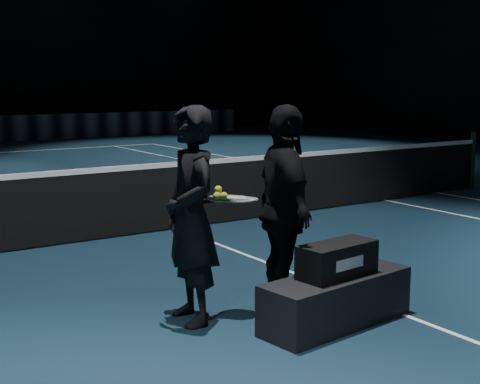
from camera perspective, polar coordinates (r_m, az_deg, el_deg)
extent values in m
plane|color=#0C232D|center=(9.41, -5.38, -3.16)|extent=(36.00, 36.00, 0.00)
cylinder|color=black|center=(13.53, 19.21, 2.55)|extent=(0.10, 0.10, 1.10)
cube|color=black|center=(9.33, -5.42, -0.46)|extent=(12.80, 0.02, 0.86)
cube|color=white|center=(9.26, -5.47, 2.38)|extent=(12.80, 0.03, 0.07)
cube|color=black|center=(5.78, 8.21, -9.12)|extent=(1.47, 0.63, 0.43)
cube|color=black|center=(5.68, 8.30, -5.72)|extent=(0.74, 0.38, 0.28)
cube|color=white|center=(5.57, 9.36, -6.05)|extent=(0.33, 0.04, 0.09)
imported|color=black|center=(5.64, -4.21, -2.03)|extent=(0.51, 0.72, 1.85)
imported|color=black|center=(5.89, 3.86, -1.53)|extent=(0.78, 1.17, 1.85)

